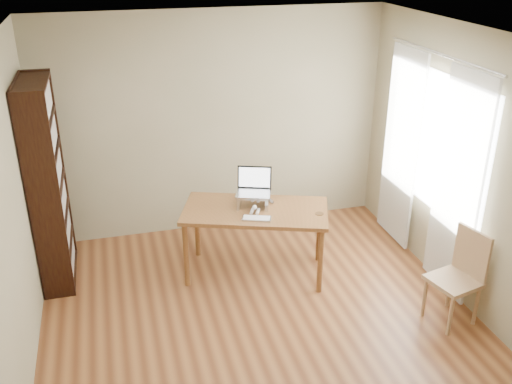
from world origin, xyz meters
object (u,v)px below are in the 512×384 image
(laptop, at_px, (252,186))
(keyboard, at_px, (257,218))
(bookshelf, at_px, (48,184))
(chair, at_px, (461,275))
(desk, at_px, (255,217))
(cat, at_px, (256,198))

(laptop, xyz_separation_m, keyboard, (-0.04, -0.36, -0.19))
(bookshelf, distance_m, chair, 4.05)
(bookshelf, relative_size, desk, 1.29)
(bookshelf, height_order, keyboard, bookshelf)
(keyboard, height_order, cat, cat)
(bookshelf, xyz_separation_m, desk, (2.00, -0.49, -0.39))
(keyboard, bearing_deg, chair, -12.26)
(cat, relative_size, chair, 0.54)
(chair, bearing_deg, cat, 124.78)
(desk, distance_m, keyboard, 0.25)
(desk, distance_m, chair, 2.06)
(cat, bearing_deg, bookshelf, -166.07)
(bookshelf, relative_size, cat, 4.32)
(laptop, distance_m, chair, 2.19)
(laptop, bearing_deg, cat, -19.30)
(cat, height_order, chair, same)
(bookshelf, distance_m, cat, 2.09)
(desk, distance_m, cat, 0.20)
(desk, bearing_deg, cat, 90.68)
(cat, bearing_deg, desk, -84.87)
(laptop, bearing_deg, desk, -70.04)
(cat, bearing_deg, chair, -17.19)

